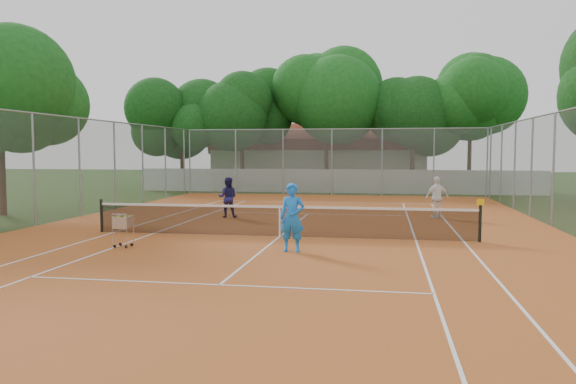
% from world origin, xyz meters
% --- Properties ---
extents(ground, '(120.00, 120.00, 0.00)m').
position_xyz_m(ground, '(0.00, 0.00, 0.00)').
color(ground, '#18360E').
rests_on(ground, ground).
extents(court_pad, '(18.00, 34.00, 0.02)m').
position_xyz_m(court_pad, '(0.00, 0.00, 0.01)').
color(court_pad, '#B25822').
rests_on(court_pad, ground).
extents(court_lines, '(10.98, 23.78, 0.01)m').
position_xyz_m(court_lines, '(0.00, 0.00, 0.02)').
color(court_lines, white).
rests_on(court_lines, court_pad).
extents(tennis_net, '(11.88, 0.10, 0.98)m').
position_xyz_m(tennis_net, '(0.00, 0.00, 0.51)').
color(tennis_net, black).
rests_on(tennis_net, court_pad).
extents(perimeter_fence, '(18.00, 34.00, 4.00)m').
position_xyz_m(perimeter_fence, '(0.00, 0.00, 2.00)').
color(perimeter_fence, slate).
rests_on(perimeter_fence, ground).
extents(boundary_wall, '(26.00, 0.30, 1.50)m').
position_xyz_m(boundary_wall, '(0.00, 19.00, 0.75)').
color(boundary_wall, silver).
rests_on(boundary_wall, ground).
extents(clubhouse, '(16.40, 9.00, 4.40)m').
position_xyz_m(clubhouse, '(-2.00, 29.00, 2.20)').
color(clubhouse, beige).
rests_on(clubhouse, ground).
extents(tropical_trees, '(29.00, 19.00, 10.00)m').
position_xyz_m(tropical_trees, '(0.00, 22.00, 5.00)').
color(tropical_trees, '#0D3711').
rests_on(tropical_trees, ground).
extents(player_near, '(0.67, 0.45, 1.81)m').
position_xyz_m(player_near, '(0.80, -2.48, 0.92)').
color(player_near, '#1C7AEE').
rests_on(player_near, court_pad).
extents(player_far_left, '(0.84, 0.69, 1.61)m').
position_xyz_m(player_far_left, '(-2.99, 4.66, 0.82)').
color(player_far_left, '#1B1A50').
rests_on(player_far_left, court_pad).
extents(player_far_right, '(1.05, 0.75, 1.65)m').
position_xyz_m(player_far_right, '(5.23, 5.88, 0.84)').
color(player_far_right, white).
rests_on(player_far_right, court_pad).
extents(ball_hopper, '(0.52, 0.52, 0.94)m').
position_xyz_m(ball_hopper, '(-3.89, -2.63, 0.49)').
color(ball_hopper, silver).
rests_on(ball_hopper, court_pad).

